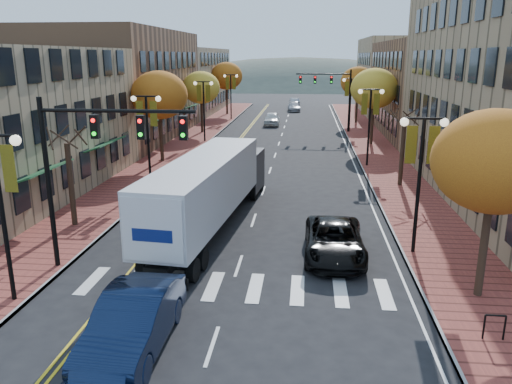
# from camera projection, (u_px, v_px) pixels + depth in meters

# --- Properties ---
(ground) EXTENTS (200.00, 200.00, 0.00)m
(ground) POSITION_uv_depth(u_px,v_px,m) (223.00, 313.00, 17.03)
(ground) COLOR black
(ground) RESTS_ON ground
(sidewalk_left) EXTENTS (4.00, 85.00, 0.15)m
(sidewalk_left) POSITION_uv_depth(u_px,v_px,m) (187.00, 144.00, 49.06)
(sidewalk_left) COLOR brown
(sidewalk_left) RESTS_ON ground
(sidewalk_right) EXTENTS (4.00, 85.00, 0.15)m
(sidewalk_right) POSITION_uv_depth(u_px,v_px,m) (373.00, 147.00, 47.31)
(sidewalk_right) COLOR brown
(sidewalk_right) RESTS_ON ground
(building_left_mid) EXTENTS (12.00, 24.00, 11.00)m
(building_left_mid) POSITION_uv_depth(u_px,v_px,m) (117.00, 85.00, 51.75)
(building_left_mid) COLOR brown
(building_left_mid) RESTS_ON ground
(building_left_far) EXTENTS (12.00, 26.00, 9.50)m
(building_left_far) POSITION_uv_depth(u_px,v_px,m) (178.00, 81.00, 75.94)
(building_left_far) COLOR #9E8966
(building_left_far) RESTS_ON ground
(building_right_mid) EXTENTS (15.00, 24.00, 10.00)m
(building_right_mid) POSITION_uv_depth(u_px,v_px,m) (453.00, 89.00, 54.20)
(building_right_mid) COLOR brown
(building_right_mid) RESTS_ON ground
(building_right_far) EXTENTS (15.00, 20.00, 11.00)m
(building_right_far) POSITION_uv_depth(u_px,v_px,m) (413.00, 76.00, 75.18)
(building_right_far) COLOR #9E8966
(building_right_far) RESTS_ON ground
(tree_left_a) EXTENTS (0.28, 0.28, 4.20)m
(tree_left_a) POSITION_uv_depth(u_px,v_px,m) (71.00, 185.00, 24.98)
(tree_left_a) COLOR #382619
(tree_left_a) RESTS_ON sidewalk_left
(tree_left_b) EXTENTS (4.48, 4.48, 7.21)m
(tree_left_b) POSITION_uv_depth(u_px,v_px,m) (159.00, 95.00, 39.48)
(tree_left_b) COLOR #382619
(tree_left_b) RESTS_ON sidewalk_left
(tree_left_c) EXTENTS (4.16, 4.16, 6.69)m
(tree_left_c) POSITION_uv_depth(u_px,v_px,m) (201.00, 88.00, 54.93)
(tree_left_c) COLOR #382619
(tree_left_c) RESTS_ON sidewalk_left
(tree_left_d) EXTENTS (4.61, 4.61, 7.42)m
(tree_left_d) POSITION_uv_depth(u_px,v_px,m) (227.00, 76.00, 72.06)
(tree_left_d) COLOR #382619
(tree_left_d) RESTS_ON sidewalk_left
(tree_right_a) EXTENTS (4.16, 4.16, 6.69)m
(tree_right_a) POSITION_uv_depth(u_px,v_px,m) (495.00, 162.00, 16.74)
(tree_right_a) COLOR #382619
(tree_right_a) RESTS_ON sidewalk_right
(tree_right_b) EXTENTS (0.28, 0.28, 4.20)m
(tree_right_b) POSITION_uv_depth(u_px,v_px,m) (402.00, 154.00, 32.83)
(tree_right_b) COLOR #382619
(tree_right_b) RESTS_ON sidewalk_right
(tree_right_c) EXTENTS (4.48, 4.48, 7.21)m
(tree_right_c) POSITION_uv_depth(u_px,v_px,m) (374.00, 89.00, 47.33)
(tree_right_c) COLOR #382619
(tree_right_c) RESTS_ON sidewalk_right
(tree_right_d) EXTENTS (4.35, 4.35, 7.00)m
(tree_right_d) POSITION_uv_depth(u_px,v_px,m) (358.00, 82.00, 62.72)
(tree_right_d) COLOR #382619
(tree_right_d) RESTS_ON sidewalk_right
(lamp_left_b) EXTENTS (1.96, 0.36, 6.05)m
(lamp_left_b) POSITION_uv_depth(u_px,v_px,m) (147.00, 123.00, 31.97)
(lamp_left_b) COLOR black
(lamp_left_b) RESTS_ON ground
(lamp_left_c) EXTENTS (1.96, 0.36, 6.05)m
(lamp_left_c) POSITION_uv_depth(u_px,v_px,m) (204.00, 99.00, 49.23)
(lamp_left_c) COLOR black
(lamp_left_c) RESTS_ON ground
(lamp_left_d) EXTENTS (1.96, 0.36, 6.05)m
(lamp_left_d) POSITION_uv_depth(u_px,v_px,m) (231.00, 88.00, 66.50)
(lamp_left_d) COLOR black
(lamp_left_d) RESTS_ON ground
(lamp_right_a) EXTENTS (1.96, 0.36, 6.05)m
(lamp_right_a) POSITION_uv_depth(u_px,v_px,m) (421.00, 159.00, 20.92)
(lamp_right_a) COLOR black
(lamp_right_a) RESTS_ON ground
(lamp_right_b) EXTENTS (1.96, 0.36, 6.05)m
(lamp_right_b) POSITION_uv_depth(u_px,v_px,m) (370.00, 112.00, 38.19)
(lamp_right_b) COLOR black
(lamp_right_b) RESTS_ON ground
(lamp_right_c) EXTENTS (1.96, 0.36, 6.05)m
(lamp_right_c) POSITION_uv_depth(u_px,v_px,m) (351.00, 94.00, 55.46)
(lamp_right_c) COLOR black
(lamp_right_c) RESTS_ON ground
(traffic_mast_near) EXTENTS (6.10, 0.35, 7.00)m
(traffic_mast_near) POSITION_uv_depth(u_px,v_px,m) (93.00, 152.00, 19.13)
(traffic_mast_near) COLOR black
(traffic_mast_near) RESTS_ON ground
(traffic_mast_far) EXTENTS (6.10, 0.34, 7.00)m
(traffic_mast_far) POSITION_uv_depth(u_px,v_px,m) (333.00, 89.00, 55.48)
(traffic_mast_far) COLOR black
(traffic_mast_far) RESTS_ON ground
(semi_truck) EXTENTS (3.98, 15.50, 3.83)m
(semi_truck) POSITION_uv_depth(u_px,v_px,m) (212.00, 185.00, 24.89)
(semi_truck) COLOR black
(semi_truck) RESTS_ON ground
(navy_sedan) EXTENTS (1.91, 5.41, 1.78)m
(navy_sedan) POSITION_uv_depth(u_px,v_px,m) (133.00, 322.00, 14.75)
(navy_sedan) COLOR black
(navy_sedan) RESTS_ON ground
(black_suv) EXTENTS (2.55, 5.47, 1.52)m
(black_suv) POSITION_uv_depth(u_px,v_px,m) (334.00, 240.00, 21.63)
(black_suv) COLOR black
(black_suv) RESTS_ON ground
(car_far_white) EXTENTS (2.01, 4.78, 1.62)m
(car_far_white) POSITION_uv_depth(u_px,v_px,m) (272.00, 119.00, 62.50)
(car_far_white) COLOR silver
(car_far_white) RESTS_ON ground
(car_far_silver) EXTENTS (2.21, 4.69, 1.32)m
(car_far_silver) POSITION_uv_depth(u_px,v_px,m) (294.00, 107.00, 78.27)
(car_far_silver) COLOR #9C9CA3
(car_far_silver) RESTS_ON ground
(car_far_oncoming) EXTENTS (2.03, 4.47, 1.42)m
(car_far_oncoming) POSITION_uv_depth(u_px,v_px,m) (294.00, 102.00, 85.75)
(car_far_oncoming) COLOR #A4A4AB
(car_far_oncoming) RESTS_ON ground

